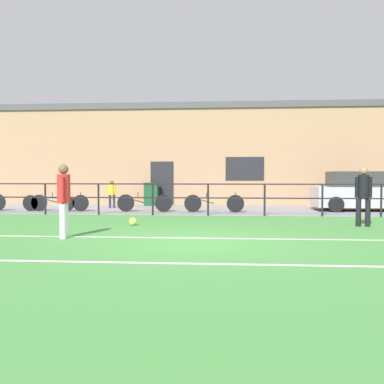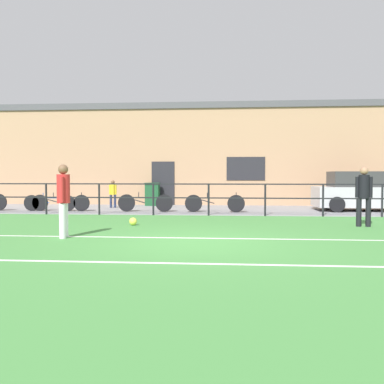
{
  "view_description": "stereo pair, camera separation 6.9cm",
  "coord_description": "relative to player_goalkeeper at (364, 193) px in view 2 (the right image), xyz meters",
  "views": [
    {
      "loc": [
        0.59,
        -8.96,
        1.44
      ],
      "look_at": [
        -0.32,
        2.75,
        0.97
      ],
      "focal_mm": 39.29,
      "sensor_mm": 36.0,
      "label": 1
    },
    {
      "loc": [
        0.65,
        -8.96,
        1.44
      ],
      "look_at": [
        -0.32,
        2.75,
        0.97
      ],
      "focal_mm": 39.29,
      "sensor_mm": 36.0,
      "label": 2
    }
  ],
  "objects": [
    {
      "name": "bicycle_parked_4",
      "position": [
        -7.01,
        4.05,
        -0.58
      ],
      "size": [
        2.17,
        0.04,
        0.77
      ],
      "color": "black",
      "rests_on": "pavement_strip"
    },
    {
      "name": "field_line_touchline",
      "position": [
        -4.48,
        -2.56,
        -0.95
      ],
      "size": [
        36.0,
        0.11,
        0.0
      ],
      "primitive_type": "cube",
      "color": "white",
      "rests_on": "ground"
    },
    {
      "name": "bicycle_parked_2",
      "position": [
        -10.88,
        4.05,
        -0.6
      ],
      "size": [
        2.12,
        0.04,
        0.73
      ],
      "color": "black",
      "rests_on": "pavement_strip"
    },
    {
      "name": "soccer_ball_match",
      "position": [
        -6.52,
        -0.26,
        -0.84
      ],
      "size": [
        0.22,
        0.22,
        0.22
      ],
      "primitive_type": "sphere",
      "color": "#E5E04C",
      "rests_on": "ground"
    },
    {
      "name": "trash_bin_0",
      "position": [
        -7.31,
        7.31,
        -0.39
      ],
      "size": [
        0.66,
        0.56,
        1.07
      ],
      "color": "#194C28",
      "rests_on": "pavement_strip"
    },
    {
      "name": "ground",
      "position": [
        -4.48,
        -3.15,
        -0.97
      ],
      "size": [
        60.0,
        44.0,
        0.04
      ],
      "primitive_type": "cube",
      "color": "#478C42"
    },
    {
      "name": "pavement_strip",
      "position": [
        -4.48,
        5.35,
        -0.94
      ],
      "size": [
        48.0,
        5.0,
        0.02
      ],
      "primitive_type": "cube",
      "color": "gray",
      "rests_on": "ground"
    },
    {
      "name": "player_striker",
      "position": [
        -7.58,
        -2.74,
        0.01
      ],
      "size": [
        0.3,
        0.46,
        1.69
      ],
      "rotation": [
        0.0,
        0.0,
        1.72
      ],
      "color": "white",
      "rests_on": "ground"
    },
    {
      "name": "spectator_child",
      "position": [
        -8.81,
        5.9,
        -0.25
      ],
      "size": [
        0.33,
        0.21,
        1.2
      ],
      "rotation": [
        0.0,
        0.0,
        3.31
      ],
      "color": "#232D4C",
      "rests_on": "pavement_strip"
    },
    {
      "name": "perimeter_fence",
      "position": [
        -4.48,
        2.85,
        -0.21
      ],
      "size": [
        36.07,
        0.07,
        1.15
      ],
      "color": "black",
      "rests_on": "ground"
    },
    {
      "name": "bicycle_parked_1",
      "position": [
        -10.43,
        4.05,
        -0.59
      ],
      "size": [
        2.35,
        0.04,
        0.75
      ],
      "color": "black",
      "rests_on": "pavement_strip"
    },
    {
      "name": "parked_car_red",
      "position": [
        1.7,
        5.24,
        -0.19
      ],
      "size": [
        4.04,
        1.88,
        1.57
      ],
      "color": "#B7B7BC",
      "rests_on": "pavement_strip"
    },
    {
      "name": "bicycle_parked_3",
      "position": [
        -4.3,
        4.05,
        -0.58
      ],
      "size": [
        2.31,
        0.04,
        0.76
      ],
      "color": "black",
      "rests_on": "pavement_strip"
    },
    {
      "name": "field_line_hash",
      "position": [
        -4.48,
        -5.34,
        -0.95
      ],
      "size": [
        36.0,
        0.11,
        0.0
      ],
      "primitive_type": "cube",
      "color": "white",
      "rests_on": "ground"
    },
    {
      "name": "player_goalkeeper",
      "position": [
        0.0,
        0.0,
        0.0
      ],
      "size": [
        0.46,
        0.29,
        1.68
      ],
      "rotation": [
        0.0,
        0.0,
        6.14
      ],
      "color": "black",
      "rests_on": "ground"
    },
    {
      "name": "clubhouse_facade",
      "position": [
        -4.48,
        9.05,
        1.52
      ],
      "size": [
        28.0,
        2.56,
        4.92
      ],
      "color": "tan",
      "rests_on": "ground"
    }
  ]
}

